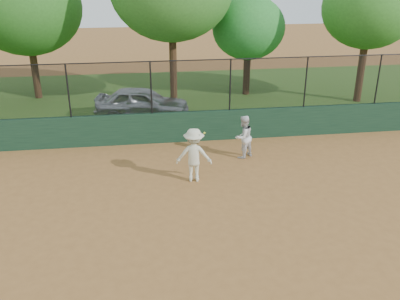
{
  "coord_description": "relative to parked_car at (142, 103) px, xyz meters",
  "views": [
    {
      "loc": [
        -0.96,
        -10.23,
        6.51
      ],
      "look_at": [
        0.8,
        2.2,
        1.2
      ],
      "focal_mm": 40.0,
      "sensor_mm": 36.0,
      "label": 1
    }
  ],
  "objects": [
    {
      "name": "ground",
      "position": [
        0.83,
        -9.06,
        -0.71
      ],
      "size": [
        80.0,
        80.0,
        0.0
      ],
      "primitive_type": "plane",
      "color": "#966130",
      "rests_on": "ground"
    },
    {
      "name": "fence_assembly",
      "position": [
        0.81,
        -3.06,
        1.53
      ],
      "size": [
        26.0,
        0.06,
        2.0
      ],
      "color": "black",
      "rests_on": "back_wall"
    },
    {
      "name": "tree_1",
      "position": [
        -5.29,
        4.07,
        3.79
      ],
      "size": [
        5.34,
        4.85,
        6.81
      ],
      "color": "#482D19",
      "rests_on": "ground"
    },
    {
      "name": "back_wall",
      "position": [
        0.83,
        -3.06,
        -0.11
      ],
      "size": [
        26.0,
        0.2,
        1.2
      ],
      "primitive_type": "cube",
      "color": "#1A3A24",
      "rests_on": "ground"
    },
    {
      "name": "tree_3",
      "position": [
        5.54,
        3.22,
        2.73
      ],
      "size": [
        3.7,
        3.37,
        5.05
      ],
      "color": "#3D2614",
      "rests_on": "ground"
    },
    {
      "name": "player_main",
      "position": [
        1.49,
        -6.5,
        0.18
      ],
      "size": [
        1.24,
        0.85,
        1.77
      ],
      "color": "beige",
      "rests_on": "ground"
    },
    {
      "name": "grass_strip",
      "position": [
        0.83,
        2.94,
        -0.7
      ],
      "size": [
        36.0,
        12.0,
        0.01
      ],
      "primitive_type": "cube",
      "color": "#2E531A",
      "rests_on": "ground"
    },
    {
      "name": "tree_4",
      "position": [
        10.82,
        1.17,
        3.85
      ],
      "size": [
        4.51,
        4.1,
        6.52
      ],
      "color": "#4D2F1B",
      "rests_on": "ground"
    },
    {
      "name": "player_second",
      "position": [
        3.47,
        -4.9,
        0.07
      ],
      "size": [
        0.96,
        0.91,
        1.56
      ],
      "primitive_type": "imported",
      "rotation": [
        0.0,
        0.0,
        3.74
      ],
      "color": "silver",
      "rests_on": "ground"
    },
    {
      "name": "parked_car",
      "position": [
        0.0,
        0.0,
        0.0
      ],
      "size": [
        4.39,
        2.44,
        1.41
      ],
      "primitive_type": "imported",
      "rotation": [
        0.0,
        0.0,
        1.37
      ],
      "color": "#A5A9AE",
      "rests_on": "ground"
    }
  ]
}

